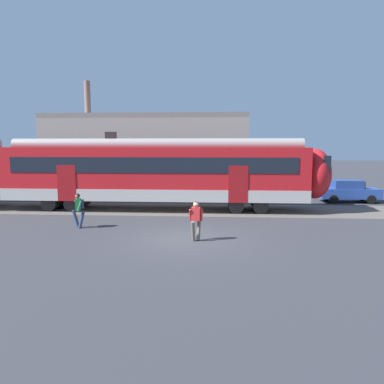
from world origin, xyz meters
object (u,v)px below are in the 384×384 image
(commuter_train, at_px, (20,172))
(pedestrian_green, at_px, (79,208))
(parked_car_blue, at_px, (348,191))
(pedestrian_red, at_px, (196,218))

(commuter_train, distance_m, pedestrian_green, 7.92)
(parked_car_blue, bearing_deg, commuter_train, -170.03)
(pedestrian_green, xyz_separation_m, pedestrian_red, (5.71, -2.04, -0.03))
(commuter_train, distance_m, pedestrian_red, 13.66)
(pedestrian_green, bearing_deg, pedestrian_red, -19.62)
(pedestrian_red, height_order, parked_car_blue, pedestrian_red)
(commuter_train, xyz_separation_m, pedestrian_green, (5.71, -5.35, -1.26))
(pedestrian_red, bearing_deg, parked_car_blue, 48.37)
(commuter_train, bearing_deg, pedestrian_green, -43.13)
(parked_car_blue, bearing_deg, pedestrian_green, -149.77)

